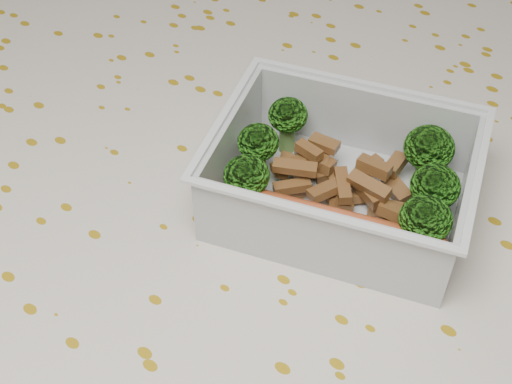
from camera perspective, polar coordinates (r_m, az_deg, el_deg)
The scene contains 6 objects.
dining_table at distance 0.54m, azimuth 0.43°, elevation -8.20°, with size 1.40×0.90×0.75m.
tablecloth at distance 0.50m, azimuth 0.47°, elevation -4.83°, with size 1.46×0.96×0.19m.
lunch_container at distance 0.46m, azimuth 6.80°, elevation 0.53°, with size 0.20×0.17×0.06m.
broccoli_florets at distance 0.46m, azimuth 8.25°, elevation 1.86°, with size 0.15×0.13×0.04m.
meat_pile at distance 0.47m, azimuth 6.99°, elevation 0.91°, with size 0.10×0.08×0.03m.
sausage at distance 0.44m, azimuth 6.06°, elevation -2.64°, with size 0.14×0.06×0.02m.
Camera 1 is at (0.19, -0.25, 1.11)m, focal length 50.00 mm.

